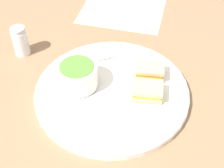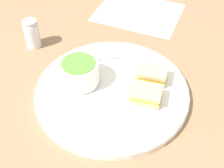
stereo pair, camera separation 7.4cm
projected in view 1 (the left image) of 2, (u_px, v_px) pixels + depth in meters
name	position (u px, v px, depth m)	size (l,w,h in m)	color
ground_plane	(112.00, 94.00, 0.76)	(2.40, 2.40, 0.00)	#8E6B4C
plate	(112.00, 91.00, 0.75)	(0.37, 0.37, 0.02)	white
soup_bowl	(78.00, 75.00, 0.74)	(0.10, 0.10, 0.06)	white
spoon	(85.00, 62.00, 0.81)	(0.05, 0.10, 0.01)	silver
sandwich_half_near	(147.00, 90.00, 0.72)	(0.06, 0.07, 0.03)	#DBBC7F
sandwich_half_far	(149.00, 70.00, 0.77)	(0.06, 0.07, 0.03)	#DBBC7F
salt_shaker	(20.00, 41.00, 0.85)	(0.04, 0.04, 0.08)	silver
menu_sheet	(122.00, 11.00, 1.03)	(0.26, 0.30, 0.00)	white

